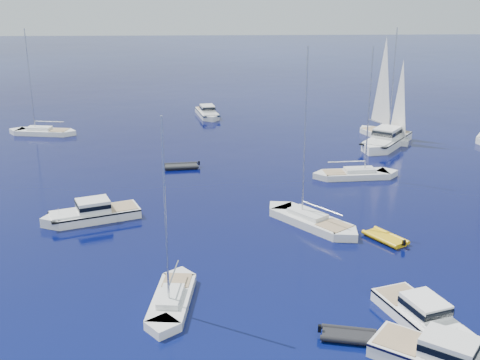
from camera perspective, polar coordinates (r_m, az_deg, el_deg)
The scene contains 13 objects.
ground at distance 38.85m, azimuth 0.71°, elevation -14.67°, with size 400.00×400.00×0.00m, color #091555.
motor_cruiser_near at distance 41.76m, azimuth 16.88°, elevation -12.98°, with size 2.84×9.28×2.44m, color white, non-canonical shape.
motor_cruiser_centre at distance 57.65m, azimuth -13.64°, elevation -3.65°, with size 2.91×9.51×2.50m, color silver, non-canonical shape.
motor_cruiser_distant at distance 82.42m, azimuth 13.40°, elevation 3.10°, with size 3.61×11.81×3.10m, color white, non-canonical shape.
motor_cruiser_horizon at distance 97.36m, azimuth -3.03°, elevation 5.93°, with size 2.68×8.76×2.30m, color silver, non-canonical shape.
sailboat_fore at distance 42.71m, azimuth -6.37°, elevation -11.45°, with size 2.45×9.41×13.84m, color white, non-canonical shape.
sailboat_mid_r at distance 55.43m, azimuth 6.63°, elevation -4.14°, with size 2.89×11.11×16.33m, color silver, non-canonical shape.
sailboat_centre at distance 68.89m, azimuth 10.73°, elevation 0.25°, with size 2.63×10.12×14.88m, color silver, non-canonical shape.
sailboat_sails_r at distance 86.52m, azimuth 13.25°, elevation 3.84°, with size 2.74×10.54×15.50m, color silver, non-canonical shape.
sailboat_far_l at distance 90.55m, azimuth -17.93°, elevation 4.08°, with size 2.67×10.28×15.11m, color white, non-canonical shape.
tender_yellow at distance 53.34m, azimuth 13.39°, elevation -5.49°, with size 2.18×4.03×0.95m, color #E2AD0D, non-canonical shape.
tender_grey_near at distance 39.49m, azimuth 10.08°, elevation -14.38°, with size 1.97×3.58×0.95m, color black, non-canonical shape.
tender_grey_far at distance 71.30m, azimuth -5.50°, elevation 1.12°, with size 2.22×4.14×0.95m, color black, non-canonical shape.
Camera 1 is at (-1.73, -32.43, 21.31)m, focal length 45.72 mm.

